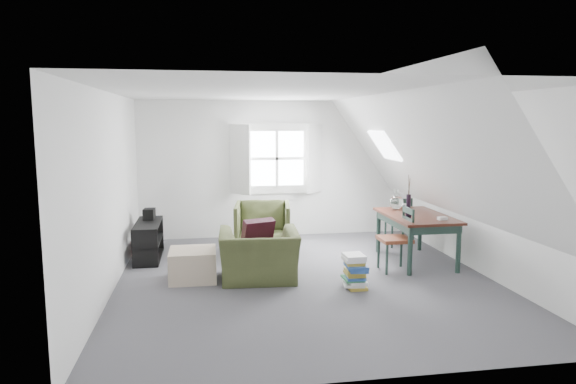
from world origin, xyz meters
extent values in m
plane|color=#4E4D52|center=(0.00, 0.00, 0.00)|extent=(5.50, 5.50, 0.00)
plane|color=white|center=(0.00, 0.00, 2.50)|extent=(5.50, 5.50, 0.00)
plane|color=white|center=(0.00, 2.75, 1.25)|extent=(5.00, 0.00, 5.00)
plane|color=white|center=(0.00, -2.75, 1.25)|extent=(5.00, 0.00, 5.00)
plane|color=white|center=(-2.50, 0.00, 1.25)|extent=(0.00, 5.50, 5.50)
plane|color=white|center=(2.50, 0.00, 1.25)|extent=(0.00, 5.50, 5.50)
plane|color=white|center=(-1.55, 0.00, 1.78)|extent=(3.19, 5.50, 4.48)
plane|color=white|center=(1.55, 0.00, 1.78)|extent=(3.19, 5.50, 4.48)
cube|color=white|center=(0.00, 2.73, 1.45)|extent=(1.30, 0.04, 1.30)
cube|color=white|center=(-0.68, 2.57, 1.45)|extent=(0.35, 0.35, 1.25)
cube|color=white|center=(0.68, 2.57, 1.45)|extent=(0.35, 0.35, 1.25)
cube|color=white|center=(0.00, 2.72, 1.45)|extent=(1.00, 0.02, 1.00)
cube|color=white|center=(0.00, 2.70, 1.45)|extent=(1.08, 0.04, 0.05)
cube|color=white|center=(0.00, 2.70, 1.45)|extent=(0.05, 0.04, 1.08)
cube|color=white|center=(1.55, 1.30, 1.75)|extent=(0.35, 0.75, 0.47)
imported|color=#3D4523|center=(-0.62, 0.09, 0.00)|extent=(1.10, 0.98, 0.68)
imported|color=#3D4523|center=(-0.40, 1.59, 0.00)|extent=(0.99, 1.01, 0.82)
cube|color=#360E1C|center=(-0.62, 0.24, 0.60)|extent=(0.49, 0.38, 0.45)
cube|color=tan|center=(-1.50, 0.26, 0.21)|extent=(0.63, 0.63, 0.41)
cube|color=#36150D|center=(1.83, 0.61, 0.71)|extent=(0.88, 1.46, 0.04)
cube|color=#1F342C|center=(1.83, 0.61, 0.63)|extent=(0.78, 1.36, 0.12)
cylinder|color=#1F342C|center=(1.47, -0.04, 0.35)|extent=(0.07, 0.07, 0.69)
cylinder|color=#1F342C|center=(2.19, -0.04, 0.35)|extent=(0.07, 0.07, 0.69)
cylinder|color=#1F342C|center=(1.47, 1.26, 0.35)|extent=(0.07, 0.07, 0.69)
cylinder|color=#1F342C|center=(2.19, 1.26, 0.35)|extent=(0.07, 0.07, 0.69)
sphere|color=silver|center=(1.68, 1.06, 0.85)|extent=(0.23, 0.23, 0.23)
cylinder|color=silver|center=(1.68, 1.06, 1.00)|extent=(0.07, 0.07, 0.12)
cylinder|color=black|center=(1.93, 1.16, 0.84)|extent=(0.07, 0.07, 0.23)
cylinder|color=#3F2D1E|center=(1.93, 1.16, 1.09)|extent=(0.03, 0.05, 0.40)
cylinder|color=#3F2D1E|center=(1.94, 1.17, 1.09)|extent=(0.04, 0.06, 0.40)
cylinder|color=#3F2D1E|center=(1.92, 1.15, 1.09)|extent=(0.05, 0.07, 0.40)
imported|color=black|center=(1.58, 0.31, 0.73)|extent=(0.13, 0.13, 0.10)
cube|color=white|center=(2.03, 0.16, 0.75)|extent=(0.14, 0.10, 0.04)
cube|color=brown|center=(1.95, 1.63, 0.43)|extent=(0.40, 0.40, 0.05)
cylinder|color=#1F342C|center=(2.11, 1.79, 0.20)|extent=(0.03, 0.03, 0.41)
cylinder|color=#1F342C|center=(2.11, 1.47, 0.20)|extent=(0.03, 0.03, 0.41)
cylinder|color=#1F342C|center=(1.78, 1.79, 0.20)|extent=(0.03, 0.03, 0.41)
cylinder|color=#1F342C|center=(1.78, 1.47, 0.20)|extent=(0.03, 0.03, 0.41)
cylinder|color=#1F342C|center=(2.11, 1.45, 0.64)|extent=(0.03, 0.03, 0.43)
cylinder|color=#1F342C|center=(1.78, 1.45, 0.64)|extent=(0.03, 0.03, 0.43)
cube|color=#1F342C|center=(1.95, 1.45, 0.81)|extent=(0.32, 0.03, 0.08)
cube|color=#1F342C|center=(1.95, 1.45, 0.68)|extent=(0.32, 0.03, 0.06)
cube|color=brown|center=(1.34, 0.21, 0.46)|extent=(0.43, 0.43, 0.05)
cylinder|color=#1F342C|center=(1.17, 0.39, 0.22)|extent=(0.04, 0.04, 0.44)
cylinder|color=#1F342C|center=(1.51, 0.39, 0.22)|extent=(0.04, 0.04, 0.44)
cylinder|color=#1F342C|center=(1.17, 0.04, 0.22)|extent=(0.04, 0.04, 0.44)
cylinder|color=#1F342C|center=(1.51, 0.04, 0.22)|extent=(0.04, 0.04, 0.44)
cylinder|color=#1F342C|center=(1.53, 0.39, 0.69)|extent=(0.04, 0.04, 0.46)
cylinder|color=#1F342C|center=(1.53, 0.04, 0.69)|extent=(0.04, 0.04, 0.46)
cube|color=#1F342C|center=(1.53, 0.21, 0.87)|extent=(0.03, 0.35, 0.08)
cube|color=#1F342C|center=(1.53, 0.21, 0.74)|extent=(0.03, 0.35, 0.06)
cube|color=black|center=(-2.21, 1.48, 0.01)|extent=(0.37, 1.12, 0.03)
cube|color=black|center=(-2.21, 1.48, 0.28)|extent=(0.37, 1.12, 0.03)
cube|color=black|center=(-2.21, 1.48, 0.56)|extent=(0.37, 1.12, 0.03)
cube|color=black|center=(-2.21, 0.93, 0.28)|extent=(0.37, 0.03, 0.56)
cube|color=black|center=(-2.21, 2.02, 0.28)|extent=(0.37, 0.03, 0.56)
cube|color=#264C99|center=(-2.21, 1.15, 0.12)|extent=(0.17, 0.19, 0.21)
cube|color=red|center=(-2.21, 1.57, 0.12)|extent=(0.17, 0.22, 0.21)
cube|color=white|center=(-2.21, 1.29, 0.39)|extent=(0.17, 0.21, 0.19)
cube|color=black|center=(-2.21, 1.73, 0.65)|extent=(0.19, 0.25, 0.19)
cube|color=#B29933|center=(0.58, -0.44, 0.02)|extent=(0.23, 0.31, 0.04)
cube|color=white|center=(0.54, -0.43, 0.06)|extent=(0.30, 0.33, 0.04)
cube|color=white|center=(0.59, -0.45, 0.09)|extent=(0.25, 0.33, 0.04)
cube|color=#337F4C|center=(0.53, -0.44, 0.13)|extent=(0.25, 0.31, 0.03)
cube|color=#264C99|center=(0.55, -0.47, 0.16)|extent=(0.27, 0.35, 0.03)
cube|color=#B29933|center=(0.55, -0.44, 0.19)|extent=(0.23, 0.31, 0.03)
cube|color=#B29933|center=(0.56, -0.42, 0.22)|extent=(0.27, 0.34, 0.04)
cube|color=#264C99|center=(0.59, -0.47, 0.26)|extent=(0.27, 0.35, 0.04)
cube|color=#264C99|center=(0.56, -0.47, 0.30)|extent=(0.27, 0.34, 0.04)
cube|color=#B29933|center=(0.56, -0.41, 0.34)|extent=(0.25, 0.32, 0.04)
cube|color=white|center=(0.54, -0.42, 0.38)|extent=(0.25, 0.29, 0.05)
cube|color=white|center=(0.55, -0.41, 0.42)|extent=(0.25, 0.30, 0.04)
camera|label=1|loc=(-1.34, -6.60, 2.14)|focal=32.00mm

